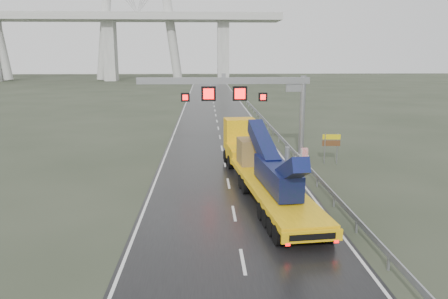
{
  "coord_description": "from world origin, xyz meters",
  "views": [
    {
      "loc": [
        -1.6,
        -19.71,
        8.93
      ],
      "look_at": [
        -0.46,
        6.75,
        3.2
      ],
      "focal_mm": 35.0,
      "sensor_mm": 36.0,
      "label": 1
    }
  ],
  "objects_px": {
    "striped_barrier": "(304,154)",
    "heavy_haul_truck": "(258,160)",
    "exit_sign_pair": "(331,143)",
    "sign_gantry": "(248,95)"
  },
  "relations": [
    {
      "from": "striped_barrier",
      "to": "exit_sign_pair",
      "type": "bearing_deg",
      "value": -55.35
    },
    {
      "from": "sign_gantry",
      "to": "striped_barrier",
      "type": "distance_m",
      "value": 7.17
    },
    {
      "from": "sign_gantry",
      "to": "exit_sign_pair",
      "type": "xyz_separation_m",
      "value": [
        6.79,
        -2.43,
        -3.83
      ]
    },
    {
      "from": "sign_gantry",
      "to": "exit_sign_pair",
      "type": "height_order",
      "value": "sign_gantry"
    },
    {
      "from": "heavy_haul_truck",
      "to": "striped_barrier",
      "type": "xyz_separation_m",
      "value": [
        5.03,
        7.52,
        -1.26
      ]
    },
    {
      "from": "exit_sign_pair",
      "to": "striped_barrier",
      "type": "bearing_deg",
      "value": 140.5
    },
    {
      "from": "exit_sign_pair",
      "to": "striped_barrier",
      "type": "height_order",
      "value": "exit_sign_pair"
    },
    {
      "from": "sign_gantry",
      "to": "heavy_haul_truck",
      "type": "height_order",
      "value": "sign_gantry"
    },
    {
      "from": "striped_barrier",
      "to": "heavy_haul_truck",
      "type": "bearing_deg",
      "value": -135.53
    },
    {
      "from": "heavy_haul_truck",
      "to": "exit_sign_pair",
      "type": "bearing_deg",
      "value": 34.07
    }
  ]
}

